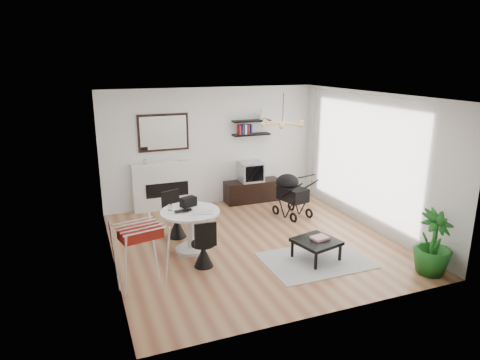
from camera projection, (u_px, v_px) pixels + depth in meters
name	position (u px, v px, depth m)	size (l,w,h in m)	color
floor	(253.00, 242.00, 7.97)	(5.00, 5.00, 0.00)	brown
ceiling	(255.00, 96.00, 7.24)	(5.00, 5.00, 0.00)	white
wall_back	(211.00, 147.00, 9.85)	(5.00, 5.00, 0.00)	white
wall_left	(108.00, 187.00, 6.74)	(5.00, 5.00, 0.00)	white
wall_right	(370.00, 161.00, 8.48)	(5.00, 5.00, 0.00)	white
sheer_curtain	(359.00, 159.00, 8.62)	(0.04, 3.60, 2.60)	white
fireplace	(166.00, 180.00, 9.58)	(1.50, 0.17, 2.16)	white
shelf_lower	(251.00, 134.00, 9.99)	(0.90, 0.25, 0.04)	black
shelf_upper	(251.00, 121.00, 9.91)	(0.90, 0.25, 0.04)	black
pendant_lamp	(283.00, 123.00, 7.90)	(0.90, 0.90, 0.10)	tan
tv_console	(253.00, 191.00, 10.26)	(1.34, 0.47, 0.50)	black
crt_tv	(251.00, 172.00, 10.10)	(0.54, 0.47, 0.47)	silver
dining_table	(191.00, 225.00, 7.49)	(1.04, 1.04, 0.76)	white
laptop	(184.00, 212.00, 7.33)	(0.31, 0.20, 0.02)	black
black_bag	(188.00, 202.00, 7.63)	(0.28, 0.17, 0.17)	black
newspaper	(203.00, 212.00, 7.35)	(0.34, 0.28, 0.01)	silver
drinking_glass	(170.00, 207.00, 7.42)	(0.07, 0.07, 0.11)	white
chair_far	(176.00, 223.00, 8.16)	(0.47, 0.48, 0.89)	black
chair_near	(204.00, 252.00, 6.97)	(0.39, 0.40, 0.83)	black
drying_rack	(141.00, 255.00, 6.25)	(0.79, 0.76, 1.01)	white
stroller	(291.00, 196.00, 9.27)	(0.68, 0.90, 1.01)	black
rug	(315.00, 260.00, 7.25)	(1.73, 1.25, 0.01)	#9C9C9C
coffee_table	(316.00, 242.00, 7.22)	(0.80, 0.80, 0.34)	black
magazines	(320.00, 238.00, 7.25)	(0.28, 0.22, 0.04)	#BA3C2E
potted_plant	(433.00, 243.00, 6.69)	(0.58, 0.58, 1.04)	#1B5E1B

